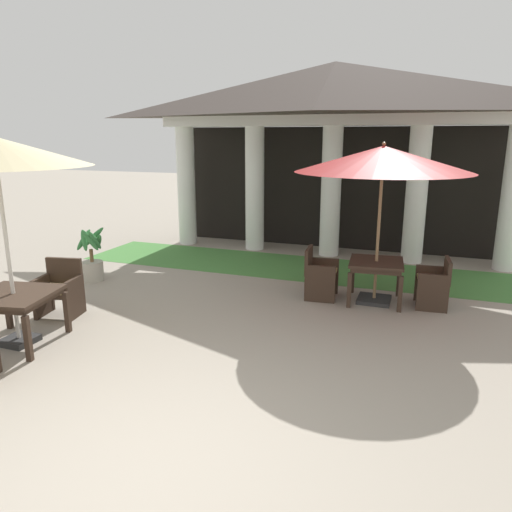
# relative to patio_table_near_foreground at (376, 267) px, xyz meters

# --- Properties ---
(ground_plane) EXTENTS (60.00, 60.00, 0.00)m
(ground_plane) POSITION_rel_patio_table_near_foreground_xyz_m (-1.42, -5.07, -0.62)
(ground_plane) COLOR #9E9384
(background_pavilion) EXTENTS (8.79, 2.93, 4.37)m
(background_pavilion) POSITION_rel_patio_table_near_foreground_xyz_m (-1.42, 3.13, 2.72)
(background_pavilion) COLOR white
(background_pavilion) RESTS_ON ground
(lawn_strip) EXTENTS (10.59, 2.02, 0.01)m
(lawn_strip) POSITION_rel_patio_table_near_foreground_xyz_m (-1.42, 1.68, -0.62)
(lawn_strip) COLOR #47843D
(lawn_strip) RESTS_ON ground
(patio_table_near_foreground) EXTENTS (0.95, 0.95, 0.73)m
(patio_table_near_foreground) POSITION_rel_patio_table_near_foreground_xyz_m (0.00, 0.00, 0.00)
(patio_table_near_foreground) COLOR #38281E
(patio_table_near_foreground) RESTS_ON ground
(patio_umbrella_near_foreground) EXTENTS (2.85, 2.85, 2.69)m
(patio_umbrella_near_foreground) POSITION_rel_patio_table_near_foreground_xyz_m (0.00, 0.00, 1.78)
(patio_umbrella_near_foreground) COLOR #2D2D2D
(patio_umbrella_near_foreground) RESTS_ON ground
(patio_chair_near_foreground_east) EXTENTS (0.55, 0.63, 0.83)m
(patio_chair_near_foreground_east) POSITION_rel_patio_table_near_foreground_xyz_m (0.94, 0.08, -0.22)
(patio_chair_near_foreground_east) COLOR #38281E
(patio_chair_near_foreground_east) RESTS_ON ground
(patio_chair_near_foreground_west) EXTENTS (0.58, 0.64, 0.89)m
(patio_chair_near_foreground_west) POSITION_rel_patio_table_near_foreground_xyz_m (-0.95, -0.08, -0.21)
(patio_chair_near_foreground_west) COLOR #38281E
(patio_chair_near_foreground_west) RESTS_ON ground
(patio_table_mid_left) EXTENTS (1.19, 1.19, 0.73)m
(patio_table_mid_left) POSITION_rel_patio_table_near_foreground_xyz_m (-4.41, -3.42, 0.01)
(patio_table_mid_left) COLOR #38281E
(patio_table_mid_left) RESTS_ON ground
(patio_chair_mid_left_north) EXTENTS (0.70, 0.62, 0.89)m
(patio_chair_mid_left_north) POSITION_rel_patio_table_near_foreground_xyz_m (-4.63, -2.35, -0.22)
(patio_chair_mid_left_north) COLOR #38281E
(patio_chair_mid_left_north) RESTS_ON ground
(potted_palm_left_edge) EXTENTS (0.60, 0.58, 1.08)m
(potted_palm_left_edge) POSITION_rel_patio_table_near_foreground_xyz_m (-5.38, -0.62, -0.24)
(potted_palm_left_edge) COLOR #B2AD9E
(potted_palm_left_edge) RESTS_ON ground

